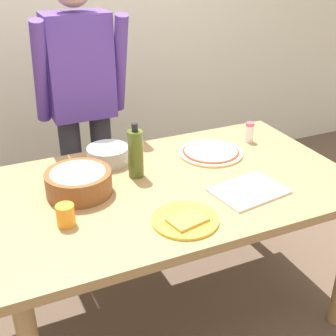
{
  "coord_description": "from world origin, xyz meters",
  "views": [
    {
      "loc": [
        -0.74,
        -1.58,
        1.72
      ],
      "look_at": [
        0.0,
        0.05,
        0.81
      ],
      "focal_mm": 48.07,
      "sensor_mm": 36.0,
      "label": 1
    }
  ],
  "objects_px": {
    "pizza_raw_on_board": "(211,152)",
    "popcorn_bowl": "(79,180)",
    "plate_with_slice": "(185,220)",
    "salt_shaker": "(249,132)",
    "person_cook": "(82,100)",
    "cutting_board_white": "(249,191)",
    "cup_orange": "(66,215)",
    "olive_oil_bottle": "(136,153)",
    "mixing_bowl_steel": "(108,155)",
    "dining_table": "(173,200)"
  },
  "relations": [
    {
      "from": "pizza_raw_on_board",
      "to": "popcorn_bowl",
      "type": "bearing_deg",
      "value": -170.99
    },
    {
      "from": "plate_with_slice",
      "to": "salt_shaker",
      "type": "xyz_separation_m",
      "value": [
        0.65,
        0.55,
        0.04
      ]
    },
    {
      "from": "person_cook",
      "to": "popcorn_bowl",
      "type": "xyz_separation_m",
      "value": [
        -0.2,
        -0.67,
        -0.12
      ]
    },
    {
      "from": "cutting_board_white",
      "to": "pizza_raw_on_board",
      "type": "bearing_deg",
      "value": 84.5
    },
    {
      "from": "plate_with_slice",
      "to": "popcorn_bowl",
      "type": "bearing_deg",
      "value": 129.24
    },
    {
      "from": "popcorn_bowl",
      "to": "person_cook",
      "type": "bearing_deg",
      "value": 73.28
    },
    {
      "from": "popcorn_bowl",
      "to": "cup_orange",
      "type": "height_order",
      "value": "popcorn_bowl"
    },
    {
      "from": "olive_oil_bottle",
      "to": "cutting_board_white",
      "type": "xyz_separation_m",
      "value": [
        0.39,
        -0.34,
        -0.11
      ]
    },
    {
      "from": "plate_with_slice",
      "to": "cup_orange",
      "type": "relative_size",
      "value": 3.06
    },
    {
      "from": "mixing_bowl_steel",
      "to": "olive_oil_bottle",
      "type": "bearing_deg",
      "value": -67.99
    },
    {
      "from": "popcorn_bowl",
      "to": "cup_orange",
      "type": "relative_size",
      "value": 3.29
    },
    {
      "from": "mixing_bowl_steel",
      "to": "olive_oil_bottle",
      "type": "height_order",
      "value": "olive_oil_bottle"
    },
    {
      "from": "cup_orange",
      "to": "mixing_bowl_steel",
      "type": "bearing_deg",
      "value": 55.52
    },
    {
      "from": "cup_orange",
      "to": "salt_shaker",
      "type": "bearing_deg",
      "value": 19.64
    },
    {
      "from": "popcorn_bowl",
      "to": "cutting_board_white",
      "type": "relative_size",
      "value": 0.93
    },
    {
      "from": "salt_shaker",
      "to": "pizza_raw_on_board",
      "type": "bearing_deg",
      "value": -168.36
    },
    {
      "from": "plate_with_slice",
      "to": "popcorn_bowl",
      "type": "distance_m",
      "value": 0.5
    },
    {
      "from": "plate_with_slice",
      "to": "salt_shaker",
      "type": "distance_m",
      "value": 0.85
    },
    {
      "from": "plate_with_slice",
      "to": "popcorn_bowl",
      "type": "relative_size",
      "value": 0.93
    },
    {
      "from": "pizza_raw_on_board",
      "to": "mixing_bowl_steel",
      "type": "distance_m",
      "value": 0.51
    },
    {
      "from": "cutting_board_white",
      "to": "cup_orange",
      "type": "bearing_deg",
      "value": 174.42
    },
    {
      "from": "olive_oil_bottle",
      "to": "salt_shaker",
      "type": "height_order",
      "value": "olive_oil_bottle"
    },
    {
      "from": "person_cook",
      "to": "plate_with_slice",
      "type": "height_order",
      "value": "person_cook"
    },
    {
      "from": "dining_table",
      "to": "olive_oil_bottle",
      "type": "relative_size",
      "value": 6.25
    },
    {
      "from": "dining_table",
      "to": "cup_orange",
      "type": "xyz_separation_m",
      "value": [
        -0.5,
        -0.13,
        0.13
      ]
    },
    {
      "from": "pizza_raw_on_board",
      "to": "cup_orange",
      "type": "xyz_separation_m",
      "value": [
        -0.81,
        -0.33,
        0.03
      ]
    },
    {
      "from": "person_cook",
      "to": "salt_shaker",
      "type": "distance_m",
      "value": 0.92
    },
    {
      "from": "olive_oil_bottle",
      "to": "cutting_board_white",
      "type": "relative_size",
      "value": 0.85
    },
    {
      "from": "dining_table",
      "to": "popcorn_bowl",
      "type": "height_order",
      "value": "popcorn_bowl"
    },
    {
      "from": "cutting_board_white",
      "to": "person_cook",
      "type": "bearing_deg",
      "value": 115.42
    },
    {
      "from": "salt_shaker",
      "to": "cutting_board_white",
      "type": "height_order",
      "value": "salt_shaker"
    },
    {
      "from": "cup_orange",
      "to": "salt_shaker",
      "type": "height_order",
      "value": "salt_shaker"
    },
    {
      "from": "dining_table",
      "to": "olive_oil_bottle",
      "type": "height_order",
      "value": "olive_oil_bottle"
    },
    {
      "from": "pizza_raw_on_board",
      "to": "salt_shaker",
      "type": "relative_size",
      "value": 3.04
    },
    {
      "from": "plate_with_slice",
      "to": "olive_oil_bottle",
      "type": "relative_size",
      "value": 1.02
    },
    {
      "from": "person_cook",
      "to": "plate_with_slice",
      "type": "distance_m",
      "value": 1.08
    },
    {
      "from": "person_cook",
      "to": "mixing_bowl_steel",
      "type": "xyz_separation_m",
      "value": [
        -0.0,
        -0.44,
        -0.14
      ]
    },
    {
      "from": "salt_shaker",
      "to": "cutting_board_white",
      "type": "bearing_deg",
      "value": -123.41
    },
    {
      "from": "pizza_raw_on_board",
      "to": "mixing_bowl_steel",
      "type": "height_order",
      "value": "mixing_bowl_steel"
    },
    {
      "from": "dining_table",
      "to": "cup_orange",
      "type": "height_order",
      "value": "cup_orange"
    },
    {
      "from": "pizza_raw_on_board",
      "to": "popcorn_bowl",
      "type": "height_order",
      "value": "popcorn_bowl"
    },
    {
      "from": "dining_table",
      "to": "person_cook",
      "type": "height_order",
      "value": "person_cook"
    },
    {
      "from": "dining_table",
      "to": "popcorn_bowl",
      "type": "bearing_deg",
      "value": 168.24
    },
    {
      "from": "mixing_bowl_steel",
      "to": "salt_shaker",
      "type": "xyz_separation_m",
      "value": [
        0.76,
        -0.06,
        0.01
      ]
    },
    {
      "from": "popcorn_bowl",
      "to": "olive_oil_bottle",
      "type": "distance_m",
      "value": 0.28
    },
    {
      "from": "person_cook",
      "to": "popcorn_bowl",
      "type": "bearing_deg",
      "value": -106.72
    },
    {
      "from": "person_cook",
      "to": "cutting_board_white",
      "type": "distance_m",
      "value": 1.08
    },
    {
      "from": "plate_with_slice",
      "to": "popcorn_bowl",
      "type": "xyz_separation_m",
      "value": [
        -0.31,
        0.38,
        0.05
      ]
    },
    {
      "from": "olive_oil_bottle",
      "to": "cup_orange",
      "type": "xyz_separation_m",
      "value": [
        -0.38,
        -0.26,
        -0.07
      ]
    },
    {
      "from": "cutting_board_white",
      "to": "popcorn_bowl",
      "type": "bearing_deg",
      "value": 156.24
    }
  ]
}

